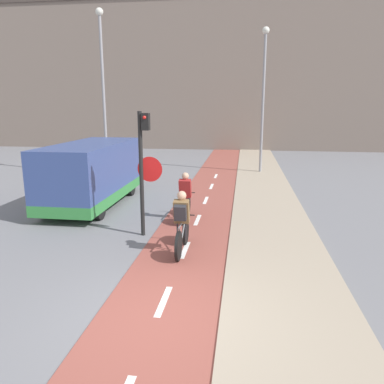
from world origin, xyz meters
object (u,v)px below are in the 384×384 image
cyclist_far (185,199)px  van (92,175)px  street_lamp_sidewalk (264,87)px  cyclist_near (182,224)px  street_lamp_far (103,79)px  traffic_light_pole (144,161)px

cyclist_far → van: size_ratio=0.33×
van → street_lamp_sidewalk: bearing=51.1°
cyclist_near → street_lamp_far: bearing=119.6°
cyclist_near → cyclist_far: (-0.33, 2.65, -0.05)m
cyclist_far → van: van is taller
traffic_light_pole → van: bearing=133.1°
van → traffic_light_pole: bearing=-46.9°
street_lamp_sidewalk → cyclist_far: 10.11m
street_lamp_far → van: street_lamp_far is taller
street_lamp_sidewalk → cyclist_near: street_lamp_sidewalk is taller
van → cyclist_near: bearing=-45.7°
street_lamp_sidewalk → cyclist_near: bearing=-101.2°
street_lamp_sidewalk → cyclist_far: (-2.64, -9.01, -3.75)m
traffic_light_pole → cyclist_near: size_ratio=1.89×
street_lamp_far → cyclist_near: size_ratio=4.46×
traffic_light_pole → street_lamp_far: street_lamp_far is taller
traffic_light_pole → van: size_ratio=0.65×
street_lamp_far → van: (1.51, -5.52, -3.64)m
traffic_light_pole → cyclist_far: (0.86, 1.55, -1.40)m
street_lamp_far → cyclist_near: 11.64m
traffic_light_pole → street_lamp_sidewalk: 11.37m
street_lamp_sidewalk → van: (-6.20, -7.68, -3.32)m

